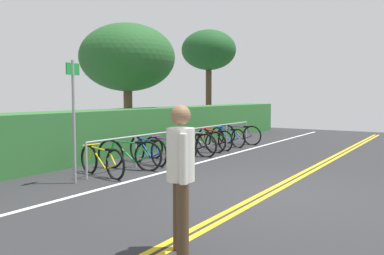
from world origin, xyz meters
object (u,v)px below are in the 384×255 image
at_px(bicycle_1, 129,155).
at_px(bicycle_2, 148,151).
at_px(bicycle_3, 170,148).
at_px(bicycle_6, 214,139).
at_px(bicycle_0, 102,161).
at_px(bicycle_8, 239,135).
at_px(bicycle_5, 201,142).
at_px(tree_mid, 127,58).
at_px(bicycle_4, 191,144).
at_px(sign_post_near, 74,111).
at_px(tree_far_right, 209,51).
at_px(pedestrian, 181,169).
at_px(bicycle_7, 227,137).
at_px(bike_rack, 189,135).

distance_m(bicycle_1, bicycle_2, 0.88).
distance_m(bicycle_3, bicycle_6, 2.67).
height_order(bicycle_0, bicycle_8, bicycle_8).
xyz_separation_m(bicycle_5, tree_mid, (0.21, 3.26, 2.83)).
xyz_separation_m(bicycle_2, bicycle_5, (2.67, -0.05, -0.01)).
xyz_separation_m(bicycle_4, bicycle_8, (3.48, 0.09, 0.00)).
height_order(bicycle_1, bicycle_3, bicycle_1).
height_order(sign_post_near, tree_far_right, tree_far_right).
xyz_separation_m(bicycle_4, bicycle_6, (1.72, 0.16, -0.02)).
bearing_deg(pedestrian, bicycle_7, 24.38).
xyz_separation_m(bicycle_0, bicycle_3, (2.74, 0.08, -0.01)).
bearing_deg(bicycle_6, bicycle_1, -178.95).
bearing_deg(bike_rack, bicycle_8, 0.31).
xyz_separation_m(bicycle_0, tree_far_right, (11.18, 3.70, 3.70)).
xyz_separation_m(bike_rack, bicycle_0, (-3.65, -0.03, -0.29)).
relative_size(bicycle_5, tree_far_right, 0.32).
height_order(bicycle_4, sign_post_near, sign_post_near).
height_order(bike_rack, bicycle_6, bike_rack).
bearing_deg(tree_mid, bicycle_2, -131.94).
xyz_separation_m(bicycle_0, bicycle_8, (7.17, 0.05, 0.02)).
distance_m(bicycle_8, sign_post_near, 8.11).
xyz_separation_m(bicycle_8, pedestrian, (-9.96, -4.08, 0.63)).
bearing_deg(bicycle_5, bicycle_7, 0.61).
relative_size(bicycle_5, bicycle_7, 0.97).
relative_size(tree_mid, tree_far_right, 0.87).
relative_size(bicycle_4, pedestrian, 1.04).
relative_size(bicycle_1, bicycle_8, 1.00).
xyz_separation_m(bicycle_3, tree_far_right, (8.44, 3.61, 3.72)).
relative_size(bicycle_0, sign_post_near, 0.68).
height_order(pedestrian, tree_mid, tree_mid).
xyz_separation_m(bicycle_1, bicycle_6, (4.44, 0.08, -0.02)).
height_order(bicycle_1, bicycle_8, bicycle_1).
relative_size(bicycle_1, tree_far_right, 0.35).
xyz_separation_m(bicycle_3, sign_post_near, (-3.60, -0.18, 1.18)).
xyz_separation_m(bicycle_5, bicycle_7, (1.85, 0.02, -0.01)).
relative_size(bicycle_1, bicycle_4, 1.01).
bearing_deg(tree_far_right, bicycle_2, -159.22).
bearing_deg(bicycle_0, bicycle_4, -0.62).
relative_size(bike_rack, bicycle_2, 4.83).
distance_m(bicycle_0, tree_mid, 6.45).
bearing_deg(bike_rack, sign_post_near, -178.45).
xyz_separation_m(bicycle_3, bicycle_7, (3.62, 0.04, 0.01)).
xyz_separation_m(bicycle_0, bicycle_6, (5.41, 0.12, 0.00)).
xyz_separation_m(bike_rack, tree_far_right, (7.53, 3.67, 3.41)).
bearing_deg(bicycle_8, bicycle_4, -178.55).
bearing_deg(tree_far_right, bike_rack, -154.03).
bearing_deg(bicycle_1, bicycle_5, 0.99).
distance_m(bicycle_2, bicycle_8, 5.33).
distance_m(bicycle_4, tree_mid, 4.53).
distance_m(bicycle_0, bicycle_4, 3.69).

